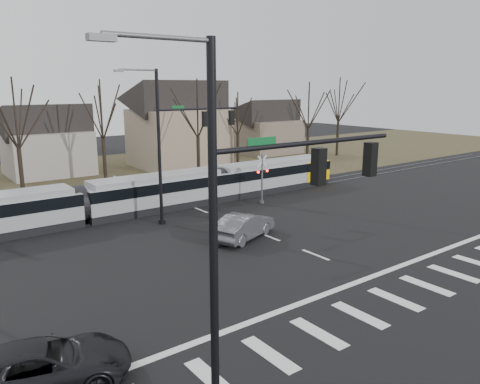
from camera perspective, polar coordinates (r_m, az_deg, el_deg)
ground at (r=25.17m, az=12.49°, el=-8.77°), size 140.00×140.00×0.00m
grass_verge at (r=51.22m, az=-15.59°, el=2.06°), size 140.00×28.00×0.01m
crosswalk at (r=23.00m, az=20.17°, el=-11.39°), size 27.00×2.60×0.01m
stop_line at (r=24.13m, az=15.76°, el=-9.90°), size 28.00×0.35×0.01m
lane_dashes at (r=37.04m, az=-6.49°, el=-1.54°), size 0.18×30.00×0.01m
rail_pair at (r=36.87m, az=-6.33°, el=-1.57°), size 90.00×1.52×0.06m
tram at (r=35.48m, az=-10.29°, el=0.09°), size 35.16×2.61×2.67m
sedan at (r=28.58m, az=0.50°, el=-4.15°), size 4.91×5.94×1.58m
suv at (r=16.41m, az=-23.14°, el=-18.99°), size 5.04×6.58×1.50m
signal_pole_near_left at (r=12.31m, az=2.94°, el=-3.35°), size 9.28×0.44×10.20m
signal_pole_far at (r=31.86m, az=-7.30°, el=6.52°), size 9.28×0.44×10.20m
rail_crossing_signal at (r=36.84m, az=2.71°, el=1.44°), size 1.08×0.36×4.00m
tree_row at (r=45.87m, az=-10.85°, el=7.40°), size 59.20×7.20×10.00m
house_b at (r=52.96m, az=-22.51°, el=6.23°), size 8.64×7.56×7.65m
house_c at (r=55.27m, az=-7.51°, el=8.64°), size 10.80×8.64×10.10m
house_d at (r=65.55m, az=3.26°, el=8.25°), size 8.64×7.56×7.65m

